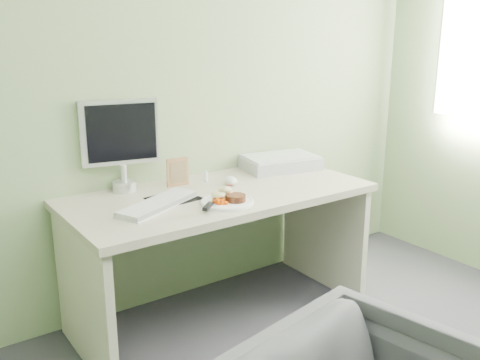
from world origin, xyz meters
TOP-DOWN VIEW (x-y plane):
  - wall_back at (0.00, 2.00)m, footprint 3.50×0.00m
  - desk at (0.00, 1.62)m, footprint 1.60×0.75m
  - plate at (-0.08, 1.43)m, footprint 0.26×0.26m
  - steak at (-0.05, 1.41)m, footprint 0.12×0.12m
  - potato_pile at (-0.06, 1.49)m, footprint 0.11×0.08m
  - carrot_heap at (-0.14, 1.41)m, footprint 0.06×0.06m
  - steak_knife at (-0.19, 1.41)m, footprint 0.21×0.19m
  - mousepad at (-0.26, 1.65)m, footprint 0.25×0.23m
  - keyboard at (-0.38, 1.59)m, footprint 0.48×0.33m
  - computer_mouse at (0.13, 1.71)m, footprint 0.10×0.13m
  - photo_frame at (-0.13, 1.85)m, footprint 0.12×0.02m
  - eyedrop_bottle at (0.04, 1.83)m, footprint 0.02×0.02m
  - scanner at (0.57, 1.83)m, footprint 0.50×0.38m
  - monitor at (-0.40, 1.94)m, footprint 0.40×0.14m

SIDE VIEW (x-z plane):
  - desk at x=0.00m, z-range 0.18..0.91m
  - mousepad at x=-0.26m, z-range 0.73..0.73m
  - plate at x=-0.08m, z-range 0.73..0.74m
  - keyboard at x=-0.38m, z-range 0.74..0.76m
  - computer_mouse at x=0.13m, z-range 0.73..0.77m
  - steak_knife at x=-0.19m, z-range 0.75..0.76m
  - steak at x=-0.05m, z-range 0.74..0.78m
  - eyedrop_bottle at x=0.04m, z-range 0.73..0.80m
  - carrot_heap at x=-0.14m, z-range 0.74..0.78m
  - scanner at x=0.57m, z-range 0.73..0.80m
  - potato_pile at x=-0.06m, z-range 0.74..0.80m
  - photo_frame at x=-0.13m, z-range 0.73..0.89m
  - monitor at x=-0.40m, z-range 0.76..1.24m
  - wall_back at x=0.00m, z-range -0.40..3.10m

